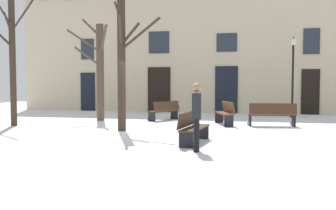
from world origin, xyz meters
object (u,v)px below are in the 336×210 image
(streetlamp, at_px, (293,68))
(bench_near_lamp, at_px, (164,111))
(bench_far_corner, at_px, (225,113))
(bench_back_to_back_left, at_px, (272,114))
(person_near_bench, at_px, (197,113))
(tree_right_of_center, at_px, (12,55))
(bench_by_litter_bin, at_px, (193,127))
(tree_foreground, at_px, (122,60))
(tree_left_of_center, at_px, (100,68))

(streetlamp, relative_size, bench_near_lamp, 2.49)
(bench_far_corner, distance_m, bench_back_to_back_left, 1.86)
(person_near_bench, bearing_deg, tree_right_of_center, -122.53)
(tree_right_of_center, height_order, bench_by_litter_bin, tree_right_of_center)
(streetlamp, xyz_separation_m, bench_near_lamp, (-5.84, -2.82, -1.99))
(bench_by_litter_bin, bearing_deg, person_near_bench, -160.37)
(bench_near_lamp, bearing_deg, bench_back_to_back_left, 105.88)
(tree_right_of_center, relative_size, bench_far_corner, 3.05)
(streetlamp, xyz_separation_m, person_near_bench, (-3.27, -10.33, -1.45))
(bench_back_to_back_left, relative_size, bench_by_litter_bin, 0.98)
(tree_right_of_center, relative_size, bench_near_lamp, 3.37)
(tree_right_of_center, bearing_deg, bench_by_litter_bin, -19.77)
(streetlamp, xyz_separation_m, bench_by_litter_bin, (-3.58, -8.99, -1.96))
(tree_foreground, relative_size, person_near_bench, 2.80)
(bench_back_to_back_left, bearing_deg, person_near_bench, 62.61)
(tree_foreground, bearing_deg, tree_right_of_center, 172.89)
(bench_near_lamp, bearing_deg, person_near_bench, 51.30)
(tree_right_of_center, bearing_deg, streetlamp, 28.98)
(tree_left_of_center, distance_m, tree_foreground, 3.99)
(bench_back_to_back_left, height_order, person_near_bench, person_near_bench)
(bench_far_corner, bearing_deg, bench_back_to_back_left, 66.74)
(bench_near_lamp, bearing_deg, tree_foreground, 23.71)
(tree_foreground, bearing_deg, bench_near_lamp, 81.28)
(streetlamp, height_order, bench_by_litter_bin, streetlamp)
(tree_foreground, xyz_separation_m, person_near_bench, (3.18, -3.50, -1.58))
(bench_by_litter_bin, bearing_deg, tree_left_of_center, 49.79)
(streetlamp, distance_m, bench_back_to_back_left, 4.79)
(bench_near_lamp, distance_m, person_near_bench, 7.96)
(bench_near_lamp, bearing_deg, bench_far_corner, 98.85)
(streetlamp, bearing_deg, person_near_bench, -107.58)
(tree_foreground, height_order, bench_near_lamp, tree_foreground)
(tree_left_of_center, bearing_deg, bench_far_corner, -5.46)
(bench_by_litter_bin, bearing_deg, bench_far_corner, 0.03)
(tree_left_of_center, distance_m, person_near_bench, 8.81)
(tree_foreground, height_order, tree_right_of_center, tree_right_of_center)
(bench_far_corner, bearing_deg, bench_near_lamp, -132.11)
(tree_left_of_center, bearing_deg, streetlamp, 22.06)
(streetlamp, distance_m, person_near_bench, 10.94)
(tree_foreground, relative_size, bench_near_lamp, 3.06)
(tree_left_of_center, bearing_deg, bench_back_to_back_left, -5.28)
(tree_left_of_center, distance_m, bench_by_litter_bin, 7.72)
(tree_left_of_center, xyz_separation_m, bench_far_corner, (5.69, -0.54, -1.88))
(tree_right_of_center, distance_m, person_near_bench, 9.16)
(bench_far_corner, xyz_separation_m, bench_by_litter_bin, (-0.58, -4.93, -0.03))
(tree_left_of_center, distance_m, tree_right_of_center, 3.76)
(bench_near_lamp, height_order, bench_by_litter_bin, bench_by_litter_bin)
(tree_right_of_center, distance_m, bench_back_to_back_left, 10.57)
(bench_back_to_back_left, bearing_deg, bench_by_litter_bin, 54.78)
(tree_left_of_center, bearing_deg, bench_by_litter_bin, -46.99)
(bench_near_lamp, xyz_separation_m, person_near_bench, (2.57, -7.51, 0.53))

